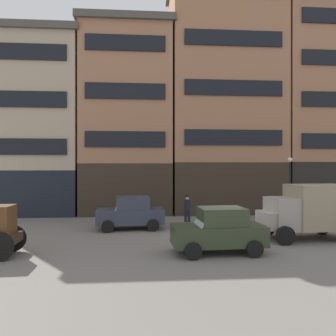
% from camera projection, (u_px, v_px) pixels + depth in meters
% --- Properties ---
extents(ground_plane, '(120.00, 120.00, 0.00)m').
position_uv_depth(ground_plane, '(223.00, 241.00, 15.00)').
color(ground_plane, slate).
extents(building_far_left, '(7.27, 6.63, 13.40)m').
position_uv_depth(building_far_left, '(39.00, 125.00, 24.70)').
color(building_far_left, black).
rests_on(building_far_left, ground_plane).
extents(building_center_left, '(7.10, 6.63, 14.25)m').
position_uv_depth(building_center_left, '(128.00, 120.00, 25.20)').
color(building_center_left, '#33281E').
rests_on(building_center_left, ground_plane).
extents(building_center_right, '(8.90, 6.63, 18.43)m').
position_uv_depth(building_center_right, '(223.00, 95.00, 25.76)').
color(building_center_right, '#33281E').
rests_on(building_center_right, ground_plane).
extents(building_far_right, '(8.74, 6.63, 16.48)m').
position_uv_depth(building_far_right, '(324.00, 109.00, 26.38)').
color(building_far_right, black).
rests_on(building_far_right, ground_plane).
extents(delivery_truck_near, '(4.45, 2.36, 2.62)m').
position_uv_depth(delivery_truck_near, '(308.00, 210.00, 15.31)').
color(delivery_truck_near, gray).
rests_on(delivery_truck_near, ground_plane).
extents(sedan_dark, '(3.79, 2.03, 1.83)m').
position_uv_depth(sedan_dark, '(219.00, 230.00, 12.87)').
color(sedan_dark, '#2D3823').
rests_on(sedan_dark, ground_plane).
extents(sedan_parked_curb, '(3.80, 2.07, 1.83)m').
position_uv_depth(sedan_parked_curb, '(131.00, 213.00, 17.81)').
color(sedan_parked_curb, '#333847').
rests_on(sedan_parked_curb, ground_plane).
extents(pedestrian_officer, '(0.49, 0.49, 1.79)m').
position_uv_depth(pedestrian_officer, '(187.00, 209.00, 19.09)').
color(pedestrian_officer, black).
rests_on(pedestrian_officer, ground_plane).
extents(streetlamp_curbside, '(0.32, 0.32, 4.12)m').
position_uv_depth(streetlamp_curbside, '(290.00, 179.00, 21.30)').
color(streetlamp_curbside, black).
rests_on(streetlamp_curbside, ground_plane).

